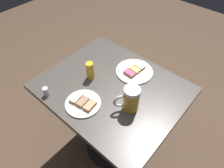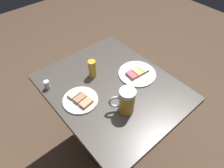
# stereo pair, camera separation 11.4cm
# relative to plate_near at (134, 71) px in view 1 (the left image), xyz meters

# --- Properties ---
(ground_plane) EXTENTS (6.00, 6.00, 0.00)m
(ground_plane) POSITION_rel_plate_near_xyz_m (-0.19, 0.02, -0.76)
(ground_plane) COLOR #4C3828
(cafe_table) EXTENTS (0.69, 0.83, 0.75)m
(cafe_table) POSITION_rel_plate_near_xyz_m (-0.19, 0.02, -0.17)
(cafe_table) COLOR black
(cafe_table) RESTS_ON ground_plane
(plate_near) EXTENTS (0.24, 0.24, 0.03)m
(plate_near) POSITION_rel_plate_near_xyz_m (0.00, 0.00, 0.00)
(plate_near) COLOR white
(plate_near) RESTS_ON cafe_table
(plate_far) EXTENTS (0.20, 0.20, 0.03)m
(plate_far) POSITION_rel_plate_near_xyz_m (-0.40, 0.06, 0.00)
(plate_far) COLOR white
(plate_far) RESTS_ON cafe_table
(beer_mug) EXTENTS (0.12, 0.11, 0.15)m
(beer_mug) POSITION_rel_plate_near_xyz_m (-0.25, -0.15, 0.07)
(beer_mug) COLOR gold
(beer_mug) RESTS_ON cafe_table
(beer_glass_small) EXTENTS (0.05, 0.05, 0.11)m
(beer_glass_small) POSITION_rel_plate_near_xyz_m (-0.22, 0.17, 0.05)
(beer_glass_small) COLOR gold
(beer_glass_small) RESTS_ON cafe_table
(salt_shaker) EXTENTS (0.03, 0.03, 0.06)m
(salt_shaker) POSITION_rel_plate_near_xyz_m (-0.49, 0.26, 0.02)
(salt_shaker) COLOR silver
(salt_shaker) RESTS_ON cafe_table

